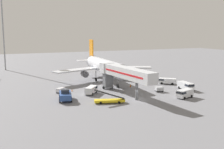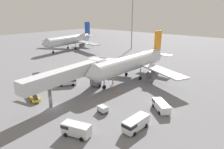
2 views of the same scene
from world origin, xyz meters
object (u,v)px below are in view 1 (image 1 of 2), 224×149
Objects in this scene: airplane_at_gate at (104,66)px; pushback_tug at (65,95)px; service_van_rear_left at (91,90)px; safety_cone_alpha at (72,90)px; service_van_mid_center at (186,86)px; baggage_cart_near_center at (60,90)px; service_van_near_right at (185,93)px; apron_light_mast at (2,17)px; jet_bridge at (123,73)px; belt_loader_truck at (110,100)px; service_van_far_right at (167,81)px; baggage_cart_near_left at (159,89)px; safety_cone_bravo at (131,85)px; ground_crew_worker_foreground at (110,82)px.

pushback_tug is at bearing -131.76° from airplane_at_gate.
service_van_rear_left reaches higher than safety_cone_alpha.
baggage_cart_near_center is at bearing 163.07° from service_van_mid_center.
service_van_near_right is 82.97m from apron_light_mast.
safety_cone_alpha is at bearing 141.21° from jet_bridge.
apron_light_mast is at bearing 108.19° from service_van_rear_left.
belt_loader_truck is at bearing -109.26° from airplane_at_gate.
jet_bridge is 20.82m from service_van_far_right.
apron_light_mast is (-44.96, 62.83, 20.77)m from service_van_mid_center.
service_van_rear_left is at bearing 164.13° from baggage_cart_near_left.
jet_bridge is 3.56× the size of pushback_tug.
service_van_far_right is 30.19m from safety_cone_alpha.
airplane_at_gate reaches higher than safety_cone_bravo.
service_van_near_right is 30.18m from safety_cone_alpha.
baggage_cart_near_left is at bearing -20.42° from baggage_cart_near_center.
safety_cone_alpha is at bearing -74.07° from apron_light_mast.
ground_crew_worker_foreground is 13.39m from safety_cone_alpha.
belt_loader_truck is at bearing -86.07° from service_van_rear_left.
jet_bridge is 17.49m from baggage_cart_near_center.
safety_cone_bravo is (21.12, -0.17, -0.38)m from baggage_cart_near_center.
airplane_at_gate reaches higher than service_van_mid_center.
safety_cone_bravo is (17.73, -0.93, 0.09)m from safety_cone_alpha.
belt_loader_truck is (-9.39, -26.87, -4.20)m from airplane_at_gate.
safety_cone_alpha is (-23.72, 18.64, -0.93)m from service_van_near_right.
service_van_far_right reaches higher than ground_crew_worker_foreground.
service_van_far_right is 2.34× the size of baggage_cart_near_left.
service_van_near_right is 32.48m from baggage_cart_near_center.
baggage_cart_near_left is at bearing -59.45° from apron_light_mast.
pushback_tug is 0.91× the size of belt_loader_truck.
ground_crew_worker_foreground is (-1.13, -7.66, -4.07)m from airplane_at_gate.
baggage_cart_near_left is 24.04m from safety_cone_alpha.
service_van_rear_left reaches higher than baggage_cart_near_center.
service_van_mid_center is 8.43m from baggage_cart_near_left.
ground_crew_worker_foreground is (-17.24, 5.23, -0.15)m from service_van_far_right.
safety_cone_alpha is 17.75m from safety_cone_bravo.
baggage_cart_near_left is (-1.93, 8.50, -0.45)m from service_van_near_right.
jet_bridge reaches higher than ground_crew_worker_foreground.
jet_bridge is at bearing -38.79° from safety_cone_alpha.
baggage_cart_near_left is at bearing -56.97° from ground_crew_worker_foreground.
service_van_far_right is at bearing 21.16° from jet_bridge.
service_van_rear_left is (-0.73, 10.62, 0.37)m from belt_loader_truck.
belt_loader_truck is 4.23× the size of ground_crew_worker_foreground.
service_van_far_right is at bearing -38.66° from airplane_at_gate.
apron_light_mast reaches higher than service_van_rear_left.
safety_cone_alpha is at bearing -164.63° from ground_crew_worker_foreground.
baggage_cart_near_center is (-14.61, 8.25, -4.95)m from jet_bridge.
service_van_rear_left is at bearing 27.09° from pushback_tug.
pushback_tug is at bearing 143.66° from belt_loader_truck.
jet_bridge is 4.63× the size of service_van_rear_left.
baggage_cart_near_center is 1.52× the size of ground_crew_worker_foreground.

